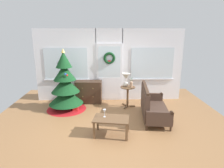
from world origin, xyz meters
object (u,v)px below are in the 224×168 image
(side_table, at_px, (128,93))
(gift_box, at_px, (75,109))
(flower_vase, at_px, (131,84))
(coffee_table, at_px, (111,121))
(wine_glass, at_px, (104,111))
(dresser_cabinet, at_px, (89,92))
(table_lamp, at_px, (126,78))
(christmas_tree, at_px, (65,88))
(settee_sofa, at_px, (151,106))

(side_table, bearing_deg, gift_box, -168.78)
(side_table, bearing_deg, flower_vase, -30.96)
(coffee_table, xyz_separation_m, wine_glass, (-0.16, 0.08, 0.21))
(dresser_cabinet, distance_m, coffee_table, 2.41)
(dresser_cabinet, distance_m, wine_glass, 2.29)
(side_table, xyz_separation_m, gift_box, (-1.69, -0.33, -0.41))
(side_table, bearing_deg, table_lamp, 146.31)
(side_table, relative_size, table_lamp, 1.57)
(christmas_tree, relative_size, coffee_table, 2.13)
(christmas_tree, bearing_deg, settee_sofa, -16.58)
(settee_sofa, relative_size, table_lamp, 3.77)
(table_lamp, relative_size, gift_box, 2.56)
(christmas_tree, bearing_deg, coffee_table, -50.05)
(dresser_cabinet, height_order, table_lamp, table_lamp)
(christmas_tree, bearing_deg, dresser_cabinet, 41.94)
(flower_vase, distance_m, wine_glass, 1.91)
(table_lamp, bearing_deg, christmas_tree, -174.52)
(side_table, bearing_deg, coffee_table, -107.78)
(christmas_tree, bearing_deg, table_lamp, 5.48)
(table_lamp, bearing_deg, gift_box, -167.03)
(side_table, distance_m, gift_box, 1.77)
(christmas_tree, height_order, table_lamp, christmas_tree)
(settee_sofa, xyz_separation_m, coffee_table, (-1.17, -0.92, -0.00))
(table_lamp, xyz_separation_m, flower_vase, (0.16, -0.10, -0.17))
(coffee_table, height_order, gift_box, coffee_table)
(table_lamp, bearing_deg, wine_glass, -111.12)
(side_table, bearing_deg, wine_glass, -113.24)
(wine_glass, xyz_separation_m, gift_box, (-0.93, 1.42, -0.49))
(dresser_cabinet, bearing_deg, coffee_table, -72.22)
(dresser_cabinet, height_order, settee_sofa, settee_sofa)
(christmas_tree, bearing_deg, flower_vase, 2.35)
(table_lamp, bearing_deg, dresser_cabinet, 161.53)
(coffee_table, bearing_deg, christmas_tree, 129.95)
(dresser_cabinet, relative_size, wine_glass, 4.75)
(christmas_tree, xyz_separation_m, table_lamp, (1.94, 0.19, 0.25))
(wine_glass, height_order, gift_box, wine_glass)
(christmas_tree, xyz_separation_m, wine_glass, (1.25, -1.61, -0.14))
(coffee_table, bearing_deg, wine_glass, 153.94)
(side_table, xyz_separation_m, coffee_table, (-0.59, -1.83, -0.12))
(side_table, height_order, flower_vase, flower_vase)
(settee_sofa, height_order, side_table, settee_sofa)
(gift_box, bearing_deg, dresser_cabinet, 65.54)
(table_lamp, distance_m, wine_glass, 1.96)
(side_table, bearing_deg, christmas_tree, -175.82)
(gift_box, bearing_deg, settee_sofa, -14.36)
(christmas_tree, distance_m, gift_box, 0.74)
(flower_vase, xyz_separation_m, gift_box, (-1.79, -0.27, -0.72))
(christmas_tree, distance_m, coffee_table, 2.23)
(christmas_tree, height_order, side_table, christmas_tree)
(settee_sofa, bearing_deg, coffee_table, -142.02)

